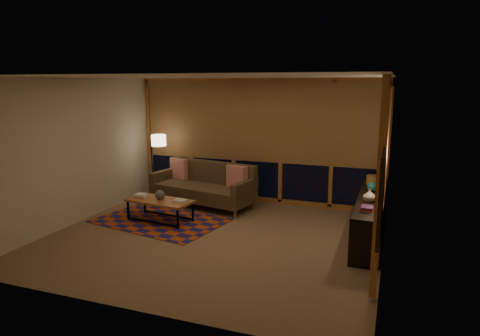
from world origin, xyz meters
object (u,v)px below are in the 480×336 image
(sofa, at_px, (202,185))
(coffee_table, at_px, (160,210))
(bookshelf, at_px, (369,216))
(floor_lamp, at_px, (152,165))

(sofa, height_order, coffee_table, sofa)
(coffee_table, xyz_separation_m, bookshelf, (3.80, 0.52, 0.14))
(sofa, bearing_deg, floor_lamp, 178.04)
(bookshelf, bearing_deg, sofa, 168.55)
(coffee_table, height_order, floor_lamp, floor_lamp)
(coffee_table, height_order, bookshelf, bookshelf)
(sofa, distance_m, floor_lamp, 1.49)
(floor_lamp, bearing_deg, coffee_table, -24.64)
(sofa, bearing_deg, coffee_table, -93.47)
(floor_lamp, bearing_deg, bookshelf, 18.11)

